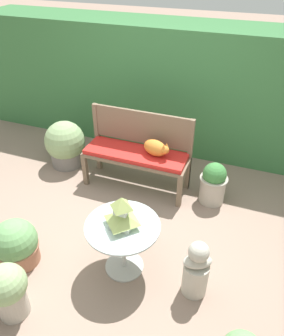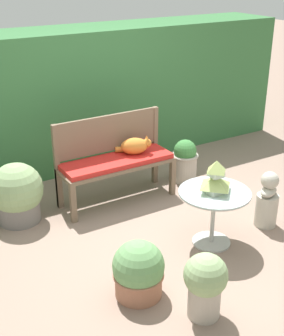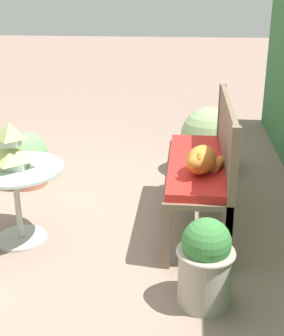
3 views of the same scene
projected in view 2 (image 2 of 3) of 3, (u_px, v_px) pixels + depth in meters
name	position (u px, v px, depth m)	size (l,w,h in m)	color
ground	(168.00, 234.00, 4.93)	(30.00, 30.00, 0.00)	gray
foliage_hedge_back	(74.00, 98.00, 6.40)	(6.40, 0.92, 1.83)	#38703D
garden_bench	(117.00, 165.00, 5.43)	(1.36, 0.46, 0.54)	brown
bench_backrest	(108.00, 139.00, 5.49)	(1.36, 0.06, 1.01)	brown
cat	(135.00, 146.00, 5.50)	(0.38, 0.33, 0.21)	orange
patio_table	(214.00, 203.00, 4.59)	(0.71, 0.71, 0.59)	#B7B7B2
pagoda_birdhouse	(216.00, 179.00, 4.49)	(0.27, 0.27, 0.33)	#B2BCA8
garden_bust	(267.00, 201.00, 4.99)	(0.30, 0.25, 0.63)	#B7B2A3
potted_plant_bench_left	(185.00, 160.00, 6.02)	(0.35, 0.35, 0.56)	#ADA393
potted_plant_path_edge	(205.00, 283.00, 3.69)	(0.35, 0.35, 0.57)	#ADA393
potted_plant_patio_mid	(138.00, 271.00, 3.96)	(0.45, 0.45, 0.52)	#9E664C
potted_plant_bench_right	(17.00, 194.00, 5.06)	(0.57, 0.57, 0.67)	slate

